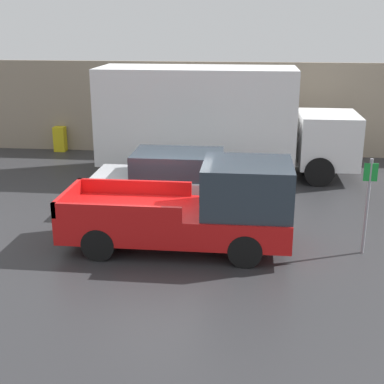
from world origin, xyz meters
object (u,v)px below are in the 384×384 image
car (175,181)px  parking_sign (368,201)px  pickup_truck (199,209)px  delivery_truck (214,119)px  newspaper_box (60,139)px

car → parking_sign: parking_sign is taller
parking_sign → car: bearing=152.4°
pickup_truck → parking_sign: bearing=2.2°
pickup_truck → car: size_ratio=1.18×
delivery_truck → newspaper_box: delivery_truck is taller
pickup_truck → car: pickup_truck is taller
pickup_truck → newspaper_box: (-6.54, 9.09, -0.47)m
newspaper_box → parking_sign: bearing=-41.1°
delivery_truck → parking_sign: bearing=-58.5°
newspaper_box → pickup_truck: bearing=-54.2°
pickup_truck → parking_sign: size_ratio=2.34×
parking_sign → delivery_truck: bearing=121.5°
car → delivery_truck: bearing=78.4°
pickup_truck → delivery_truck: 6.52m
car → newspaper_box: size_ratio=4.43×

